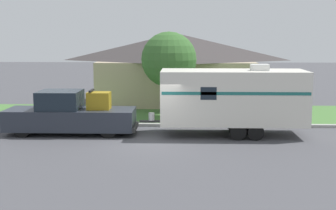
% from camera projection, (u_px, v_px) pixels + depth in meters
% --- Properties ---
extents(ground_plane, '(120.00, 120.00, 0.00)m').
position_uv_depth(ground_plane, '(152.00, 143.00, 20.25)').
color(ground_plane, '#47474C').
extents(curb_strip, '(80.00, 0.30, 0.14)m').
position_uv_depth(curb_strip, '(157.00, 125.00, 23.94)').
color(curb_strip, '#999993').
rests_on(curb_strip, ground_plane).
extents(lawn_strip, '(80.00, 7.00, 0.03)m').
position_uv_depth(lawn_strip, '(160.00, 114.00, 27.56)').
color(lawn_strip, '#477538').
rests_on(lawn_strip, ground_plane).
extents(house_across_street, '(11.04, 6.93, 4.74)m').
position_uv_depth(house_across_street, '(176.00, 67.00, 32.02)').
color(house_across_street, tan).
rests_on(house_across_street, ground_plane).
extents(pickup_truck, '(6.13, 2.01, 2.11)m').
position_uv_depth(pickup_truck, '(70.00, 115.00, 22.01)').
color(pickup_truck, black).
rests_on(pickup_truck, ground_plane).
extents(travel_trailer, '(7.67, 2.50, 3.31)m').
position_uv_depth(travel_trailer, '(233.00, 97.00, 21.62)').
color(travel_trailer, black).
rests_on(travel_trailer, ground_plane).
extents(mailbox, '(0.48, 0.20, 1.40)m').
position_uv_depth(mailbox, '(232.00, 104.00, 24.52)').
color(mailbox, brown).
rests_on(mailbox, ground_plane).
extents(tree_in_yard, '(3.08, 3.08, 4.83)m').
position_uv_depth(tree_in_yard, '(169.00, 60.00, 25.95)').
color(tree_in_yard, brown).
rests_on(tree_in_yard, ground_plane).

